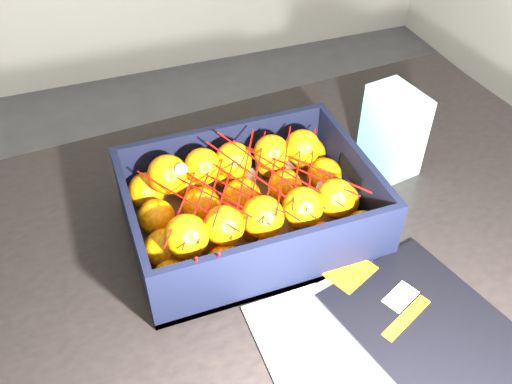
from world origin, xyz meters
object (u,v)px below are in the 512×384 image
object	(u,v)px
table	(302,254)
retail_carton	(393,131)
magazine_stack	(387,346)
produce_crate	(250,212)

from	to	relation	value
table	retail_carton	bearing A→B (deg)	21.07
magazine_stack	table	bearing A→B (deg)	90.22
magazine_stack	produce_crate	bearing A→B (deg)	108.94
produce_crate	table	bearing A→B (deg)	-6.11
produce_crate	retail_carton	world-z (taller)	retail_carton
retail_carton	table	bearing A→B (deg)	-167.83
table	magazine_stack	world-z (taller)	magazine_stack
table	retail_carton	xyz separation A→B (m)	(0.21, 0.08, 0.18)
magazine_stack	retail_carton	xyz separation A→B (m)	(0.21, 0.37, 0.07)
magazine_stack	produce_crate	size ratio (longest dim) A/B	0.94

